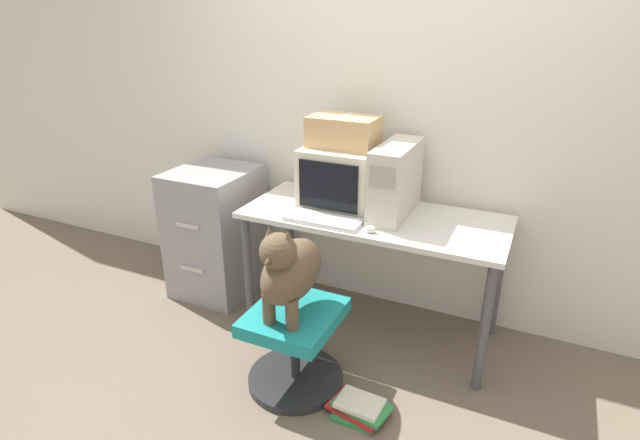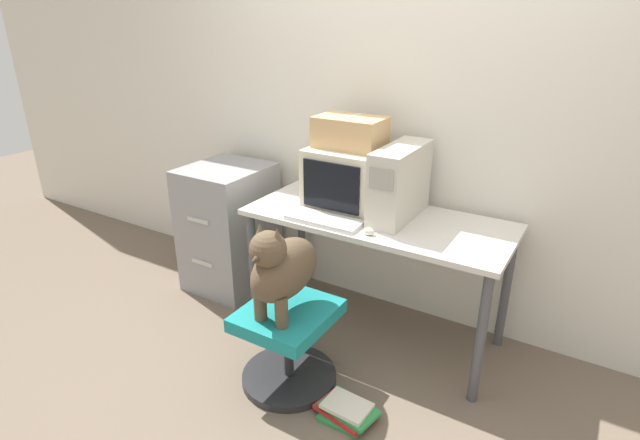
# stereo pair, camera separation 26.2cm
# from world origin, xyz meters

# --- Properties ---
(ground_plane) EXTENTS (12.00, 12.00, 0.00)m
(ground_plane) POSITION_xyz_m (0.00, 0.00, 0.00)
(ground_plane) COLOR #6B5B4C
(wall_back) EXTENTS (8.00, 0.05, 2.60)m
(wall_back) POSITION_xyz_m (0.00, 0.70, 1.30)
(wall_back) COLOR silver
(wall_back) RESTS_ON ground_plane
(desk) EXTENTS (1.47, 0.63, 0.75)m
(desk) POSITION_xyz_m (0.00, 0.32, 0.66)
(desk) COLOR silver
(desk) RESTS_ON ground_plane
(crt_monitor) EXTENTS (0.42, 0.42, 0.34)m
(crt_monitor) POSITION_xyz_m (-0.23, 0.40, 0.92)
(crt_monitor) COLOR beige
(crt_monitor) RESTS_ON desk
(pc_tower) EXTENTS (0.17, 0.50, 0.40)m
(pc_tower) POSITION_xyz_m (0.10, 0.38, 0.95)
(pc_tower) COLOR beige
(pc_tower) RESTS_ON desk
(keyboard) EXTENTS (0.42, 0.17, 0.03)m
(keyboard) POSITION_xyz_m (-0.21, 0.10, 0.77)
(keyboard) COLOR silver
(keyboard) RESTS_ON desk
(computer_mouse) EXTENTS (0.06, 0.04, 0.04)m
(computer_mouse) POSITION_xyz_m (0.07, 0.07, 0.77)
(computer_mouse) COLOR beige
(computer_mouse) RESTS_ON desk
(office_chair) EXTENTS (0.50, 0.50, 0.44)m
(office_chair) POSITION_xyz_m (-0.18, -0.31, 0.24)
(office_chair) COLOR #262628
(office_chair) RESTS_ON ground_plane
(dog) EXTENTS (0.22, 0.47, 0.50)m
(dog) POSITION_xyz_m (-0.18, -0.34, 0.69)
(dog) COLOR brown
(dog) RESTS_ON office_chair
(filing_cabinet) EXTENTS (0.50, 0.56, 0.86)m
(filing_cabinet) POSITION_xyz_m (-1.12, 0.34, 0.43)
(filing_cabinet) COLOR gray
(filing_cabinet) RESTS_ON ground_plane
(cardboard_box) EXTENTS (0.38, 0.24, 0.17)m
(cardboard_box) POSITION_xyz_m (-0.23, 0.40, 1.18)
(cardboard_box) COLOR tan
(cardboard_box) RESTS_ON crt_monitor
(book_stack_floor) EXTENTS (0.31, 0.23, 0.08)m
(book_stack_floor) POSITION_xyz_m (0.20, -0.38, 0.04)
(book_stack_floor) COLOR #2D8C47
(book_stack_floor) RESTS_ON ground_plane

